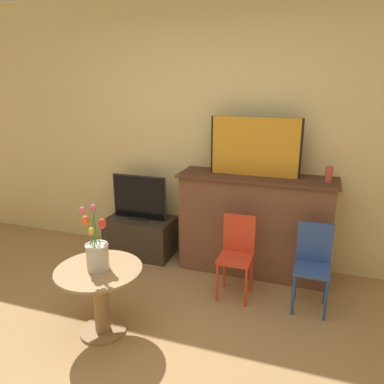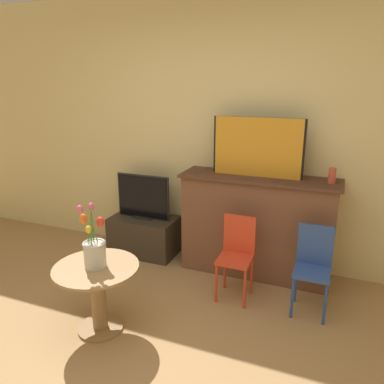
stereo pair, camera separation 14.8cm
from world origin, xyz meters
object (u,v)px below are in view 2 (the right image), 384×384
Objects in this scene: vase_tulips at (94,249)px; chair_blue at (313,264)px; painting at (258,147)px; tv_monitor at (143,197)px; chair_red at (237,252)px.

chair_blue is at bearing 30.31° from vase_tulips.
vase_tulips is at bearing -149.69° from chair_blue.
painting reaches higher than chair_blue.
vase_tulips is at bearing -76.28° from tv_monitor.
tv_monitor is 1.28m from chair_red.
chair_blue is (0.64, 0.01, 0.00)m from chair_red.
tv_monitor reaches higher than chair_red.
chair_red is at bearing -94.15° from painting.
painting reaches higher than tv_monitor.
vase_tulips is (0.32, -1.32, 0.03)m from tv_monitor.
tv_monitor is at bearing 165.98° from chair_blue.
chair_red is at bearing -21.62° from tv_monitor.
chair_blue is 1.52× the size of vase_tulips.
chair_red is (-0.04, -0.49, -0.84)m from painting.
vase_tulips is (-0.89, -1.35, -0.59)m from painting.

